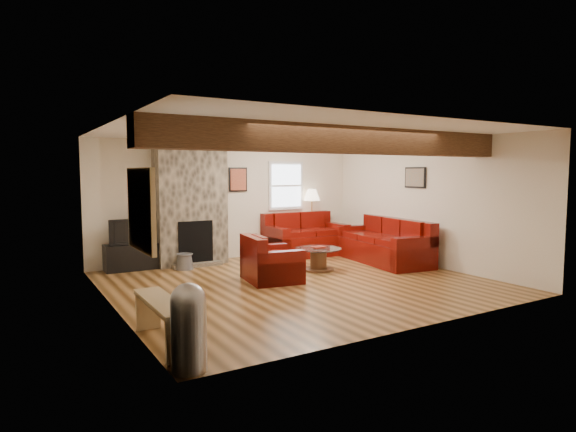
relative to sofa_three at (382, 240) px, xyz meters
name	(u,v)px	position (x,y,z in m)	size (l,w,h in m)	color
room	(299,209)	(-2.48, -0.71, 0.80)	(8.00, 8.00, 8.00)	#573717
oak_beam	(346,140)	(-2.48, -1.96, 1.86)	(6.00, 0.36, 0.38)	black
chimney_breast	(191,204)	(-3.48, 1.78, 0.77)	(1.40, 0.67, 2.50)	#39342C
back_window	(286,186)	(-1.13, 2.00, 1.10)	(0.90, 0.08, 1.10)	white
hatch_window	(142,210)	(-5.44, -2.21, 1.00)	(0.08, 1.00, 0.90)	tan
ceiling_dome	(314,141)	(-1.58, 0.19, 1.99)	(0.40, 0.40, 0.18)	white
artwork_back	(238,180)	(-2.33, 2.00, 1.25)	(0.42, 0.06, 0.52)	black
artwork_right	(415,178)	(0.48, -0.41, 1.30)	(0.06, 0.55, 0.42)	black
sofa_three	(382,240)	(0.00, 0.00, 0.00)	(2.32, 0.97, 0.89)	#4B0805
loveseat	(306,234)	(-0.90, 1.52, 0.02)	(1.77, 1.02, 0.94)	#4B0805
armchair_red	(272,258)	(-2.81, -0.36, -0.06)	(0.97, 0.85, 0.78)	#4B0805
coffee_table	(318,259)	(-1.63, -0.05, -0.23)	(0.87, 0.87, 0.46)	#472917
tv_cabinet	(132,257)	(-4.65, 1.82, -0.20)	(1.00, 0.40, 0.50)	black
television	(131,231)	(-4.65, 1.82, 0.29)	(0.84, 0.11, 0.48)	black
floor_lamp	(312,198)	(-0.53, 1.84, 0.81)	(0.38, 0.38, 1.47)	tan
pine_bench	(162,322)	(-5.31, -2.43, -0.21)	(0.30, 1.28, 0.48)	tan
pedal_bin	(189,327)	(-5.30, -3.26, -0.03)	(0.33, 0.33, 0.83)	#AEAEB3
coal_bucket	(185,261)	(-3.78, 1.35, -0.29)	(0.33, 0.33, 0.31)	slate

